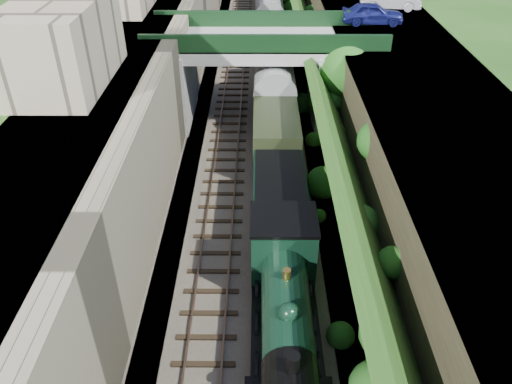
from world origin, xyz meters
TOP-DOWN VIEW (x-y plane):
  - trackbed at (0.00, 20.00)m, footprint 10.00×90.00m
  - retaining_wall at (-5.50, 20.00)m, footprint 1.00×90.00m
  - street_plateau_left at (-9.00, 20.00)m, footprint 6.00×90.00m
  - street_plateau_right at (9.50, 20.00)m, footprint 8.00×90.00m
  - embankment_slope at (4.90, 19.87)m, footprint 4.48×90.00m
  - track_left at (-2.00, 20.00)m, footprint 2.50×90.00m
  - track_right at (1.20, 20.00)m, footprint 2.50×90.00m
  - road_bridge at (0.94, 24.00)m, footprint 16.00×6.40m
  - building_near at (-9.50, 14.00)m, footprint 4.00×8.00m
  - tree at (5.91, 21.46)m, footprint 3.60×3.80m
  - car_blue at (8.39, 27.15)m, footprint 4.53×1.96m
  - locomotive at (1.20, 3.47)m, footprint 3.10×10.22m
  - tender at (1.20, 10.83)m, footprint 2.70×6.00m
  - coach_front at (1.20, 23.43)m, footprint 2.90×18.00m
  - coach_middle at (1.20, 42.23)m, footprint 2.90×18.00m

SIDE VIEW (x-z plane):
  - trackbed at x=0.00m, z-range 0.00..0.20m
  - track_left at x=-2.00m, z-range 0.15..0.35m
  - track_right at x=1.20m, z-range 0.15..0.35m
  - tender at x=1.20m, z-range 0.09..3.14m
  - locomotive at x=1.20m, z-range -0.02..3.81m
  - coach_front at x=1.20m, z-range 0.20..3.90m
  - coach_middle at x=1.20m, z-range 0.20..3.90m
  - embankment_slope at x=4.90m, z-range -0.58..5.79m
  - street_plateau_right at x=9.50m, z-range 0.00..6.25m
  - retaining_wall at x=-5.50m, z-range 0.00..7.00m
  - street_plateau_left at x=-9.00m, z-range 0.00..7.00m
  - road_bridge at x=0.94m, z-range 0.45..7.70m
  - tree at x=5.91m, z-range 1.35..7.95m
  - car_blue at x=8.39m, z-range 6.25..7.77m
  - building_near at x=-9.50m, z-range 7.00..11.00m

